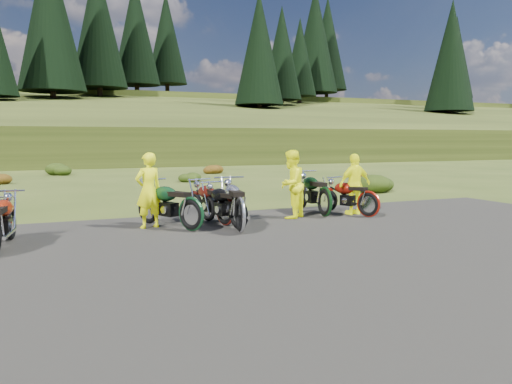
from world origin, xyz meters
name	(u,v)px	position (x,y,z in m)	size (l,w,h in m)	color
ground	(254,241)	(0.00, 0.00, 0.00)	(300.00, 300.00, 0.00)	#384918
gravel_pad	(298,262)	(0.00, -2.00, 0.00)	(20.00, 12.00, 0.04)	black
hill_slope	(85,158)	(0.00, 50.00, 0.00)	(300.00, 46.00, 3.00)	#2E3A13
hill_plateau	(66,148)	(0.00, 110.00, 0.00)	(300.00, 90.00, 9.17)	#2E3A13
conifer_22	(50,14)	(-3.00, 56.00, 16.77)	(7.92, 7.92, 20.00)	black
conifer_23	(98,24)	(3.00, 62.00, 17.47)	(7.48, 7.48, 19.00)	black
conifer_24	(136,31)	(9.00, 68.00, 18.16)	(7.04, 7.04, 18.00)	black
conifer_25	(166,38)	(15.00, 74.00, 18.66)	(6.60, 6.60, 17.00)	black
conifer_26	(259,48)	(21.00, 49.00, 13.37)	(6.16, 6.16, 16.00)	black
conifer_27	(282,53)	(27.00, 55.00, 14.06)	(5.72, 5.72, 15.00)	black
conifer_28	(300,57)	(33.00, 61.00, 14.76)	(5.28, 5.28, 14.00)	black
conifer_29	(315,39)	(39.00, 67.00, 18.97)	(7.92, 7.92, 20.00)	black
conifer_30	(327,44)	(45.00, 73.00, 19.66)	(7.48, 7.48, 19.00)	black
conifer_31	(451,56)	(51.00, 48.00, 14.18)	(7.04, 7.04, 18.00)	black
conifer_32	(452,59)	(57.00, 54.00, 14.87)	(6.60, 6.60, 17.00)	black
conifer_33	(453,62)	(63.00, 60.00, 15.56)	(6.16, 6.16, 16.00)	black
conifer_34	(454,65)	(69.00, 66.00, 16.26)	(5.72, 5.72, 15.00)	black
conifer_35	(455,67)	(75.00, 72.00, 16.95)	(5.28, 5.28, 14.00)	black
conifer_36	(456,57)	(81.00, 78.00, 20.16)	(7.92, 7.92, 20.00)	black
shrub_3	(60,167)	(-3.30, 21.90, 0.46)	(1.56, 1.56, 0.92)	#1B350D
shrub_4	(151,190)	(-0.40, 9.20, 0.23)	(0.77, 0.77, 0.45)	#6B2B0D
shrub_5	(189,176)	(2.50, 14.50, 0.31)	(1.03, 1.03, 0.61)	#1B350D
shrub_6	(212,167)	(5.40, 19.80, 0.38)	(1.30, 1.30, 0.77)	#6B2B0D
shrub_7	(376,180)	(8.30, 7.10, 0.46)	(1.56, 1.56, 0.92)	#1B350D
shrub_8	(360,175)	(11.20, 12.40, 0.23)	(0.77, 0.77, 0.45)	#6B2B0D
motorcycle_2	(192,232)	(-0.97, 1.43, 0.00)	(2.26, 0.75, 1.18)	#0E3318
motorcycle_3	(241,234)	(-0.01, 0.78, 0.00)	(2.32, 0.77, 1.22)	#AEAEB3
motorcycle_4	(225,227)	(-0.01, 1.84, 0.00)	(2.11, 0.70, 1.11)	#48110C
motorcycle_5	(239,231)	(0.09, 1.18, 0.00)	(2.07, 0.69, 1.09)	black
motorcycle_6	(368,218)	(4.02, 1.58, 0.00)	(2.04, 0.68, 1.07)	maroon
motorcycle_7	(324,218)	(2.96, 2.10, 0.00)	(2.33, 0.78, 1.22)	black
person_middle	(149,192)	(-1.79, 2.26, 0.90)	(0.66, 0.43, 1.80)	#F8FF0D
person_right_a	(291,185)	(2.00, 2.25, 0.91)	(0.89, 0.69, 1.83)	#F8FF0D
person_right_b	(355,185)	(3.95, 2.16, 0.86)	(1.00, 0.42, 1.71)	#F8FF0D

